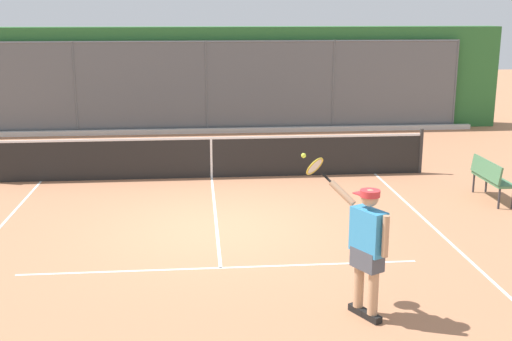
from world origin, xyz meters
name	(u,v)px	position (x,y,z in m)	size (l,w,h in m)	color
ground_plane	(217,229)	(0.00, 0.00, 0.00)	(60.00, 60.00, 0.00)	#B27551
court_line_markings	(221,274)	(0.00, 2.08, 0.00)	(7.83, 9.99, 0.01)	white
fence_backdrop	(206,79)	(0.00, -10.08, 1.63)	(19.18, 1.37, 3.28)	#565B60
tennis_net	(211,157)	(0.00, -3.65, 0.49)	(10.06, 0.09, 1.07)	#2D2D2D
tennis_player	(366,243)	(-1.76, 3.58, 0.99)	(0.94, 1.14, 1.98)	black
courtside_bench	(490,176)	(-5.63, -1.29, 0.51)	(0.40, 1.30, 0.84)	#477A51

